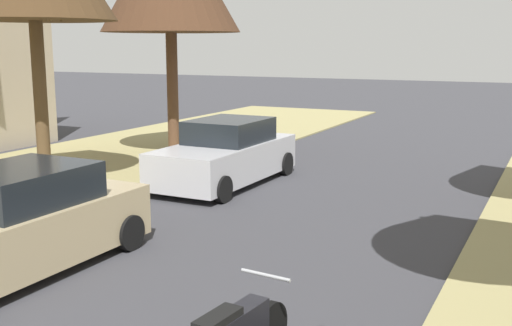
% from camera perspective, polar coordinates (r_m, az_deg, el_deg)
% --- Properties ---
extents(parked_sedan_tan, '(1.98, 4.42, 1.57)m').
position_cam_1_polar(parked_sedan_tan, '(9.96, -21.36, -5.36)').
color(parked_sedan_tan, tan).
rests_on(parked_sedan_tan, ground).
extents(parked_sedan_silver, '(1.98, 4.42, 1.57)m').
position_cam_1_polar(parked_sedan_silver, '(15.25, -2.76, 0.78)').
color(parked_sedan_silver, '#BCBCC1').
rests_on(parked_sedan_silver, ground).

